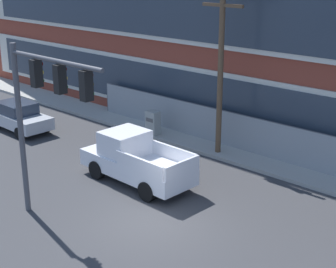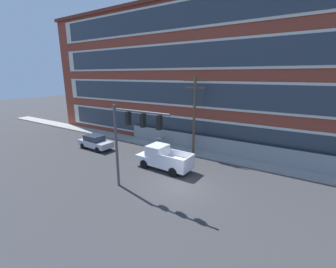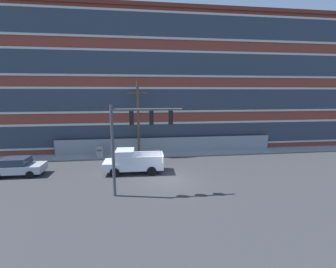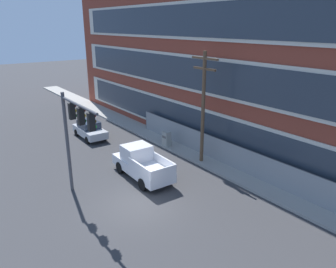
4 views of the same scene
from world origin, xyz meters
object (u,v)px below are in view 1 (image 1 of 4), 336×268
Objects in this scene: pickup_truck_white at (135,160)px; electrical_cabinet at (153,124)px; traffic_signal_mast at (41,100)px; sedan_silver at (19,116)px; utility_pole_near_corner at (221,60)px.

electrical_cabinet is (-3.51, 4.64, -0.27)m from pickup_truck_white.
pickup_truck_white is at bearing 95.08° from traffic_signal_mast.
sedan_silver is at bearing 177.11° from pickup_truck_white.
traffic_signal_mast is 11.75m from sedan_silver.
utility_pole_near_corner is 5.62m from electrical_cabinet.
traffic_signal_mast is at bearing -66.74° from electrical_cabinet.
electrical_cabinet is at bearing -176.81° from utility_pole_near_corner.
pickup_truck_white is 1.27× the size of sedan_silver.
utility_pole_near_corner is at bearing 23.25° from sedan_silver.
traffic_signal_mast is at bearing -91.19° from utility_pole_near_corner.
sedan_silver is 7.38m from electrical_cabinet.
electrical_cabinet is (-4.10, -0.23, -3.83)m from utility_pole_near_corner.
pickup_truck_white is at bearing -96.89° from utility_pole_near_corner.
pickup_truck_white is 6.06m from utility_pole_near_corner.
traffic_signal_mast is 9.33m from utility_pole_near_corner.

